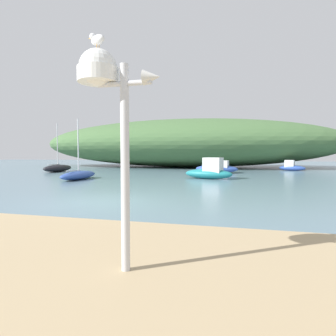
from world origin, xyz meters
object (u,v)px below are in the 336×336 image
Objects in this scene: motorboat_mid_channel at (210,171)px; sailboat_inner_mooring at (79,175)px; seagull_on_radar at (97,39)px; motorboat_far_left at (291,167)px; mast_structure at (105,86)px; motorboat_near_shore at (217,168)px; sailboat_far_right at (58,168)px.

motorboat_mid_channel is 9.20m from sailboat_inner_mooring.
seagull_on_radar is 28.89m from motorboat_far_left.
mast_structure is 22.64m from motorboat_near_shore.
seagull_on_radar is 25.69m from sailboat_far_right.
sailboat_far_right is at bearing 126.91° from mast_structure.
motorboat_near_shore is (0.05, 22.52, -2.26)m from mast_structure.
motorboat_far_left is at bearing 17.80° from sailboat_far_right.
sailboat_inner_mooring is (-8.83, -2.59, -0.23)m from motorboat_mid_channel.
seagull_on_radar reaches higher than motorboat_far_left.
mast_structure reaches higher than motorboat_mid_channel.
motorboat_far_left is at bearing 35.54° from motorboat_near_shore.
sailboat_far_right is at bearing 133.75° from sailboat_inner_mooring.
motorboat_near_shore is at bearing 89.88° from mast_structure.
mast_structure is 25.69m from sailboat_far_right.
sailboat_inner_mooring is at bearing -135.43° from motorboat_near_shore.
sailboat_far_right is at bearing -162.20° from motorboat_far_left.
motorboat_far_left is at bearing 75.12° from mast_structure.
mast_structure is 0.82× the size of motorboat_mid_channel.
seagull_on_radar is 0.07× the size of sailboat_far_right.
motorboat_far_left is at bearing 40.80° from sailboat_inner_mooring.
mast_structure reaches higher than motorboat_near_shore.
seagull_on_radar is at bearing 176.62° from mast_structure.
sailboat_far_right is (-15.25, 20.45, -3.01)m from seagull_on_radar.
mast_structure is 0.72× the size of sailboat_inner_mooring.
sailboat_inner_mooring is at bearing 122.69° from seagull_on_radar.
sailboat_inner_mooring is 9.34m from sailboat_far_right.
motorboat_near_shore is (0.16, 22.52, -2.90)m from seagull_on_radar.
mast_structure is at bearing -3.38° from seagull_on_radar.
mast_structure is 1.12× the size of motorboat_far_left.
sailboat_far_right is (-15.36, 20.46, -2.36)m from mast_structure.
motorboat_mid_channel is at bearing -123.03° from motorboat_far_left.
sailboat_inner_mooring is at bearing -46.25° from sailboat_far_right.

